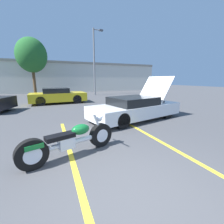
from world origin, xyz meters
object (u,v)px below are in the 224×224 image
light_pole (95,60)px  tree_background (32,55)px  show_car_hood_open (136,108)px  parked_car_right_row (58,96)px  motorcycle (71,141)px

light_pole → tree_background: bearing=161.0°
tree_background → show_car_hood_open: tree_background is taller
light_pole → show_car_hood_open: size_ratio=1.60×
tree_background → light_pole: bearing=-19.0°
show_car_hood_open → parked_car_right_row: show_car_hood_open is taller
tree_background → parked_car_right_row: tree_background is taller
show_car_hood_open → tree_background: bearing=98.2°
tree_background → parked_car_right_row: (2.20, -7.52, -3.95)m
light_pole → show_car_hood_open: light_pole is taller
light_pole → motorcycle: 15.50m
tree_background → show_car_hood_open: bearing=-69.3°
motorcycle → show_car_hood_open: bearing=19.3°
tree_background → motorcycle: tree_background is taller
show_car_hood_open → parked_car_right_row: 7.34m
motorcycle → parked_car_right_row: parked_car_right_row is taller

